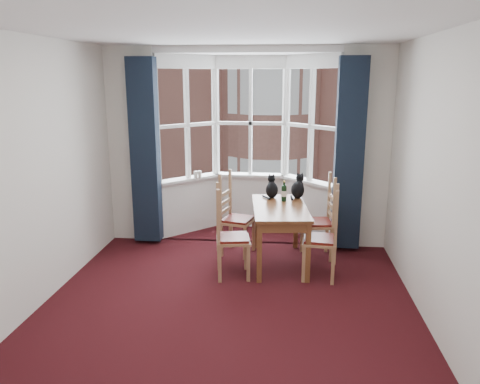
# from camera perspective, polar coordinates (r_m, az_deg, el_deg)

# --- Properties ---
(floor) EXTENTS (4.50, 4.50, 0.00)m
(floor) POSITION_cam_1_polar(r_m,az_deg,el_deg) (4.97, -1.75, -14.80)
(floor) COLOR black
(floor) RESTS_ON ground
(ceiling) EXTENTS (4.50, 4.50, 0.00)m
(ceiling) POSITION_cam_1_polar(r_m,az_deg,el_deg) (4.38, -2.03, 19.33)
(ceiling) COLOR white
(ceiling) RESTS_ON floor
(wall_left) EXTENTS (0.00, 4.50, 4.50)m
(wall_left) POSITION_cam_1_polar(r_m,az_deg,el_deg) (5.13, -24.60, 1.56)
(wall_left) COLOR silver
(wall_left) RESTS_ON floor
(wall_right) EXTENTS (0.00, 4.50, 4.50)m
(wall_right) POSITION_cam_1_polar(r_m,az_deg,el_deg) (4.65, 23.37, 0.50)
(wall_right) COLOR silver
(wall_right) RESTS_ON floor
(wall_near) EXTENTS (4.00, 0.00, 4.00)m
(wall_near) POSITION_cam_1_polar(r_m,az_deg,el_deg) (2.37, -9.38, -10.90)
(wall_near) COLOR silver
(wall_near) RESTS_ON floor
(wall_back_pier_left) EXTENTS (0.70, 0.12, 2.80)m
(wall_back_pier_left) POSITION_cam_1_polar(r_m,az_deg,el_deg) (7.01, -12.88, 5.47)
(wall_back_pier_left) COLOR silver
(wall_back_pier_left) RESTS_ON floor
(wall_back_pier_right) EXTENTS (0.70, 0.12, 2.80)m
(wall_back_pier_right) POSITION_cam_1_polar(r_m,az_deg,el_deg) (6.72, 14.94, 5.00)
(wall_back_pier_right) COLOR silver
(wall_back_pier_right) RESTS_ON floor
(bay_window) EXTENTS (2.76, 0.94, 2.80)m
(bay_window) POSITION_cam_1_polar(r_m,az_deg,el_deg) (7.16, 1.11, 5.99)
(bay_window) COLOR white
(bay_window) RESTS_ON floor
(curtain_left) EXTENTS (0.38, 0.22, 2.60)m
(curtain_left) POSITION_cam_1_polar(r_m,az_deg,el_deg) (6.78, -11.49, 4.83)
(curtain_left) COLOR black
(curtain_left) RESTS_ON floor
(curtain_right) EXTENTS (0.38, 0.22, 2.60)m
(curtain_right) POSITION_cam_1_polar(r_m,az_deg,el_deg) (6.52, 13.15, 4.40)
(curtain_right) COLOR black
(curtain_right) RESTS_ON floor
(dining_table) EXTENTS (0.81, 1.32, 0.77)m
(dining_table) POSITION_cam_1_polar(r_m,az_deg,el_deg) (6.02, 4.87, -2.80)
(dining_table) COLOR brown
(dining_table) RESTS_ON floor
(chair_left_near) EXTENTS (0.47, 0.48, 0.92)m
(chair_left_near) POSITION_cam_1_polar(r_m,az_deg,el_deg) (5.68, -1.77, -5.80)
(chair_left_near) COLOR #9F734D
(chair_left_near) RESTS_ON floor
(chair_left_far) EXTENTS (0.49, 0.51, 0.92)m
(chair_left_far) POSITION_cam_1_polar(r_m,az_deg,el_deg) (6.43, -1.04, -3.42)
(chair_left_far) COLOR #9F734D
(chair_left_far) RESTS_ON floor
(chair_right_near) EXTENTS (0.44, 0.46, 0.92)m
(chair_right_near) POSITION_cam_1_polar(r_m,az_deg,el_deg) (5.72, 10.62, -5.90)
(chair_right_near) COLOR #9F734D
(chair_right_near) RESTS_ON floor
(chair_right_far) EXTENTS (0.44, 0.46, 0.92)m
(chair_right_far) POSITION_cam_1_polar(r_m,az_deg,el_deg) (6.37, 10.17, -3.81)
(chair_right_far) COLOR #9F734D
(chair_right_far) RESTS_ON floor
(cat_left) EXTENTS (0.20, 0.26, 0.33)m
(cat_left) POSITION_cam_1_polar(r_m,az_deg,el_deg) (6.40, 3.90, 0.43)
(cat_left) COLOR black
(cat_left) RESTS_ON dining_table
(cat_right) EXTENTS (0.25, 0.29, 0.35)m
(cat_right) POSITION_cam_1_polar(r_m,az_deg,el_deg) (6.42, 7.07, 0.46)
(cat_right) COLOR black
(cat_right) RESTS_ON dining_table
(wine_bottle) EXTENTS (0.07, 0.07, 0.28)m
(wine_bottle) POSITION_cam_1_polar(r_m,az_deg,el_deg) (6.22, 5.38, -0.03)
(wine_bottle) COLOR black
(wine_bottle) RESTS_ON dining_table
(candle_tall) EXTENTS (0.06, 0.06, 0.11)m
(candle_tall) POSITION_cam_1_polar(r_m,az_deg,el_deg) (7.21, -5.43, 2.13)
(candle_tall) COLOR white
(candle_tall) RESTS_ON bay_window
(candle_short) EXTENTS (0.06, 0.06, 0.11)m
(candle_short) POSITION_cam_1_polar(r_m,az_deg,el_deg) (7.23, -4.93, 2.17)
(candle_short) COLOR white
(candle_short) RESTS_ON bay_window
(street) EXTENTS (80.00, 80.00, 0.00)m
(street) POSITION_cam_1_polar(r_m,az_deg,el_deg) (37.52, 4.86, 0.93)
(street) COLOR #333335
(street) RESTS_ON ground
(tenement_building) EXTENTS (18.40, 7.80, 15.20)m
(tenement_building) POSITION_cam_1_polar(r_m,az_deg,el_deg) (18.35, 4.14, 11.40)
(tenement_building) COLOR #90574A
(tenement_building) RESTS_ON street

